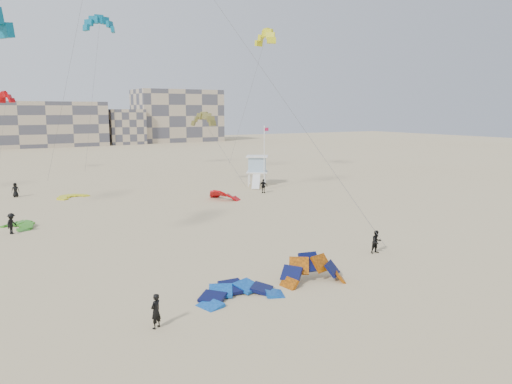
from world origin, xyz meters
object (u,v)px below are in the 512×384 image
lifeguard_tower_near (257,171)px  kite_ground_orange (313,282)px  kite_ground_blue (239,297)px  kitesurfer_main (156,311)px

lifeguard_tower_near → kite_ground_orange: bearing=-81.8°
kite_ground_blue → kite_ground_orange: 4.71m
kitesurfer_main → lifeguard_tower_near: size_ratio=0.27×
kite_ground_blue → lifeguard_tower_near: lifeguard_tower_near is taller
kitesurfer_main → lifeguard_tower_near: lifeguard_tower_near is taller
kite_ground_orange → lifeguard_tower_near: bearing=75.1°
lifeguard_tower_near → kite_ground_blue: bearing=-88.0°
kite_ground_blue → kitesurfer_main: bearing=-161.2°
kite_ground_blue → kitesurfer_main: (-5.01, -1.38, 0.80)m
kite_ground_orange → lifeguard_tower_near: (16.17, 33.64, 1.92)m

